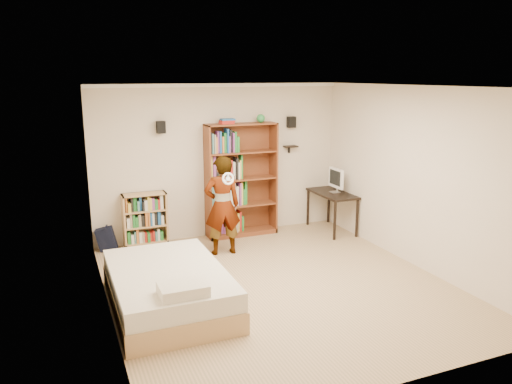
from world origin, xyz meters
TOP-DOWN VIEW (x-y plane):
  - ground at (0.00, 0.00)m, footprint 4.50×5.00m
  - room_shell at (0.00, 0.00)m, footprint 4.52×5.02m
  - crown_molding at (0.00, 0.00)m, footprint 4.50×5.00m
  - speaker_left at (-1.05, 2.40)m, footprint 0.14×0.12m
  - speaker_right at (1.35, 2.40)m, footprint 0.14×0.12m
  - wall_shelf at (1.35, 2.41)m, footprint 0.25×0.16m
  - tall_bookshelf at (0.33, 2.31)m, footprint 1.28×0.37m
  - low_bookshelf at (-1.39, 2.36)m, footprint 0.73×0.27m
  - computer_desk at (1.96, 1.89)m, footprint 0.54×1.07m
  - imac at (2.01, 1.89)m, footprint 0.16×0.45m
  - daybed at (-1.55, -0.06)m, footprint 1.36×2.10m
  - person at (-0.30, 1.50)m, footprint 0.61×0.43m
  - wii_wheel at (-0.30, 1.20)m, footprint 0.19×0.07m
  - navy_bag at (-2.05, 2.33)m, footprint 0.35×0.27m

SIDE VIEW (x-z plane):
  - ground at x=0.00m, z-range -0.01..0.01m
  - navy_bag at x=-2.05m, z-range 0.00..0.41m
  - daybed at x=-1.55m, z-range 0.00..0.62m
  - computer_desk at x=1.96m, z-range 0.00..0.73m
  - low_bookshelf at x=-1.39m, z-range 0.00..0.91m
  - person at x=-0.30m, z-range 0.00..1.61m
  - imac at x=2.01m, z-range 0.73..1.18m
  - tall_bookshelf at x=0.33m, z-range 0.00..2.02m
  - wii_wheel at x=-0.30m, z-range 1.20..1.40m
  - wall_shelf at x=1.35m, z-range 1.54..1.56m
  - room_shell at x=0.00m, z-range 0.41..3.12m
  - speaker_left at x=-1.05m, z-range 1.90..2.10m
  - speaker_right at x=1.35m, z-range 1.90..2.10m
  - crown_molding at x=0.00m, z-range 2.64..2.70m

